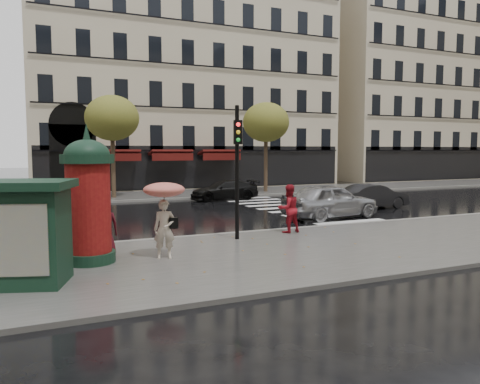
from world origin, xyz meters
name	(u,v)px	position (x,y,z in m)	size (l,w,h in m)	color
ground	(273,252)	(0.00, 0.00, 0.00)	(160.00, 160.00, 0.00)	black
near_sidewalk	(281,253)	(0.00, -0.50, 0.06)	(90.00, 7.00, 0.12)	#474744
far_sidewalk	(142,196)	(0.00, 19.00, 0.06)	(90.00, 6.00, 0.12)	#474744
near_kerb	(235,234)	(0.00, 3.00, 0.07)	(90.00, 0.25, 0.14)	slate
far_kerb	(152,200)	(0.00, 16.00, 0.07)	(90.00, 0.25, 0.14)	slate
zebra_crossing	(287,208)	(6.00, 9.60, 0.01)	(3.60, 11.75, 0.01)	silver
bldg_far_corner	(178,62)	(6.00, 30.00, 11.31)	(26.00, 14.00, 22.90)	#B7A88C
bldg_far_right	(409,80)	(34.00, 30.00, 11.31)	(24.00, 14.00, 22.90)	#B7A88C
tree_far_left	(112,118)	(-2.00, 18.00, 5.17)	(3.40, 3.40, 6.64)	#38281C
tree_far_right	(266,123)	(9.00, 18.00, 5.17)	(3.40, 3.40, 6.64)	#38281C
woman_umbrella	(164,207)	(-3.46, 0.01, 1.58)	(1.15, 1.15, 2.22)	beige
woman_red	(288,209)	(1.80, 2.20, 1.01)	(0.87, 0.68, 1.78)	maroon
man_burgundy	(104,226)	(-4.99, 0.96, 0.99)	(0.85, 0.56, 1.75)	#450D16
morris_column	(88,196)	(-5.45, 0.39, 1.92)	(1.40, 1.40, 3.76)	black
traffic_light	(237,159)	(-0.48, 1.72, 2.87)	(0.33, 0.45, 4.54)	black
newsstand	(27,231)	(-6.97, -1.21, 1.34)	(2.39, 2.19, 2.37)	black
car_silver	(330,201)	(5.84, 5.30, 0.81)	(1.92, 4.77, 1.62)	#A3A4A8
car_darkgrey	(373,196)	(10.06, 7.36, 0.67)	(1.41, 4.04, 1.33)	black
car_white	(5,211)	(-7.87, 8.43, 0.68)	(2.27, 4.93, 1.37)	white
car_black	(224,190)	(4.33, 14.66, 0.63)	(1.77, 4.35, 1.26)	black
car_far_silver	(51,195)	(-5.90, 14.11, 0.76)	(1.80, 4.48, 1.52)	#9A9A9E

